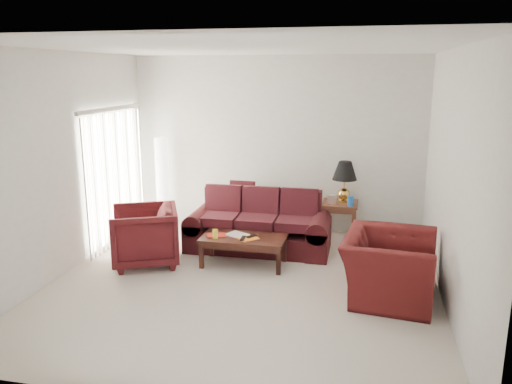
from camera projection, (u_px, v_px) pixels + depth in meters
floor at (242, 284)px, 6.56m from camera, size 5.00×5.00×0.00m
blinds at (115, 177)px, 8.03m from camera, size 0.10×2.00×2.16m
sofa at (258, 222)px, 7.74m from camera, size 2.29×1.15×0.90m
throw_pillow at (242, 193)px, 8.49m from camera, size 0.43×0.22×0.44m
end_table at (339, 221)px, 8.29m from camera, size 0.63×0.63×0.63m
table_lamp at (344, 182)px, 8.19m from camera, size 0.46×0.46×0.68m
clock at (332, 200)px, 8.12m from camera, size 0.15×0.10×0.14m
blue_canister at (350, 201)px, 7.99m from camera, size 0.12×0.12×0.16m
picture_frame at (334, 195)px, 8.38m from camera, size 0.16×0.18×0.05m
floor_lamp at (162, 182)px, 8.86m from camera, size 0.32×0.32×1.63m
armchair_left at (145, 236)px, 7.17m from camera, size 1.22×1.21×0.85m
armchair_right at (388, 267)px, 6.10m from camera, size 1.22×1.35×0.79m
coffee_table at (244, 251)px, 7.18m from camera, size 1.33×0.94×0.42m
magazine_red at (216, 235)px, 7.17m from camera, size 0.31×0.28×0.01m
magazine_white at (237, 235)px, 7.20m from camera, size 0.36×0.33×0.02m
magazine_orange at (249, 239)px, 7.03m from camera, size 0.32×0.32×0.01m
remote_a at (243, 238)px, 6.98m from camera, size 0.06×0.18×0.02m
remote_b at (252, 236)px, 7.08m from camera, size 0.14×0.16×0.02m
yellow_glass at (215, 234)px, 7.06m from camera, size 0.10×0.10×0.13m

